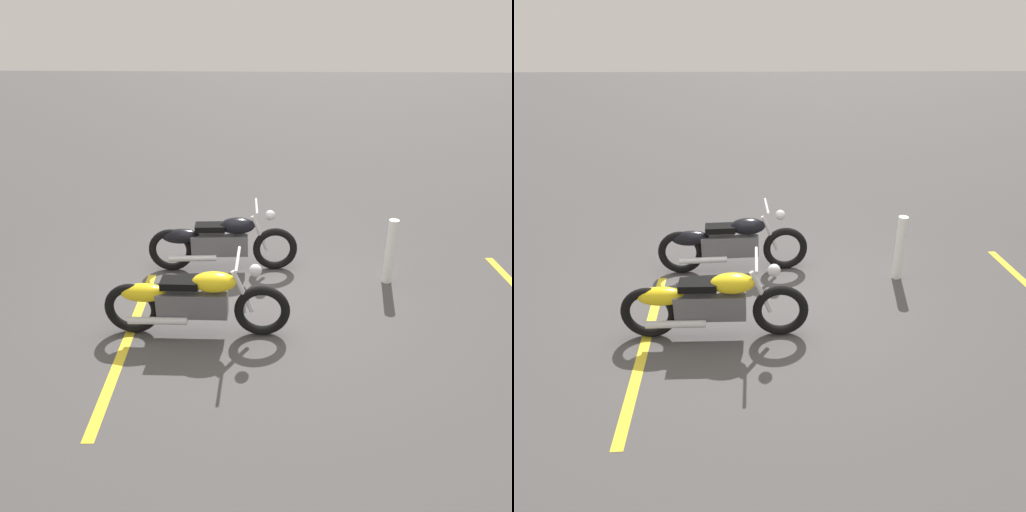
# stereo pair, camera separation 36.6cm
# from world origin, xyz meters

# --- Properties ---
(ground_plane) EXTENTS (60.00, 60.00, 0.00)m
(ground_plane) POSITION_xyz_m (0.00, 0.00, 0.00)
(ground_plane) COLOR #474444
(motorcycle_bright_foreground) EXTENTS (2.23, 0.62, 1.04)m
(motorcycle_bright_foreground) POSITION_xyz_m (-0.58, -0.84, 0.46)
(motorcycle_bright_foreground) COLOR black
(motorcycle_bright_foreground) RESTS_ON ground
(motorcycle_dark_foreground) EXTENTS (2.23, 0.62, 1.04)m
(motorcycle_dark_foreground) POSITION_xyz_m (-0.43, 0.83, 0.46)
(motorcycle_dark_foreground) COLOR black
(motorcycle_dark_foreground) RESTS_ON ground
(bollard_post) EXTENTS (0.14, 0.14, 0.97)m
(bollard_post) POSITION_xyz_m (2.04, 0.55, 0.48)
(bollard_post) COLOR white
(bollard_post) RESTS_ON ground
(parking_stripe_near) EXTENTS (0.26, 3.20, 0.01)m
(parking_stripe_near) POSITION_xyz_m (-1.35, -0.99, 0.00)
(parking_stripe_near) COLOR yellow
(parking_stripe_near) RESTS_ON ground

